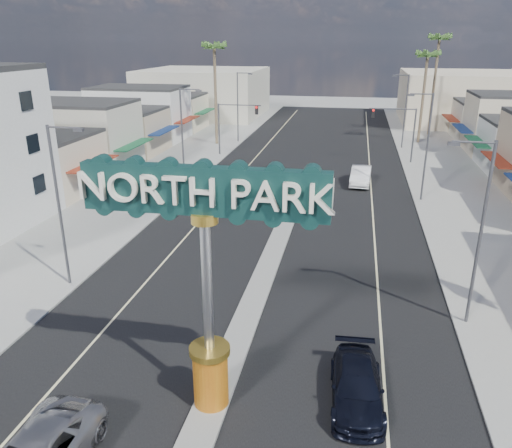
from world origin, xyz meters
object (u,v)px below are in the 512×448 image
at_px(streetlight_l_mid, 184,133).
at_px(car_parked_right, 361,176).
at_px(streetlight_l_far, 239,104).
at_px(suv_right, 357,386).
at_px(palm_left_far, 214,52).
at_px(streetlight_r_far, 404,108).
at_px(palm_right_far, 439,44).
at_px(gateway_sign, 206,264).
at_px(traffic_signal_right, 397,124).
at_px(palm_right_mid, 427,59).
at_px(streetlight_r_near, 478,226).
at_px(streetlight_l_near, 61,199).
at_px(traffic_signal_left, 234,119).
at_px(car_parked_left, 200,194).
at_px(streetlight_r_mid, 426,142).

bearing_deg(streetlight_l_mid, car_parked_right, 14.96).
distance_m(streetlight_l_far, suv_right, 51.38).
xyz_separation_m(palm_left_far, car_parked_right, (18.50, -15.74, -10.65)).
relative_size(streetlight_r_far, palm_right_far, 0.64).
relative_size(gateway_sign, streetlight_l_far, 1.02).
xyz_separation_m(gateway_sign, traffic_signal_right, (9.18, 42.02, -1.65)).
relative_size(streetlight_r_far, palm_right_mid, 0.74).
bearing_deg(palm_right_far, streetlight_r_near, -95.02).
distance_m(streetlight_l_near, streetlight_l_far, 42.00).
bearing_deg(palm_right_mid, palm_left_far, -167.01).
relative_size(gateway_sign, traffic_signal_left, 1.53).
bearing_deg(traffic_signal_left, gateway_sign, -77.67).
relative_size(gateway_sign, palm_right_far, 0.65).
xyz_separation_m(streetlight_r_near, streetlight_r_far, (0.00, 42.00, 0.00)).
xyz_separation_m(car_parked_left, car_parked_right, (13.31, 8.52, 0.09)).
bearing_deg(gateway_sign, streetlight_l_mid, 110.42).
relative_size(streetlight_l_near, car_parked_left, 2.03).
xyz_separation_m(traffic_signal_left, car_parked_right, (14.68, -9.74, -3.43)).
relative_size(gateway_sign, streetlight_l_near, 1.02).
bearing_deg(palm_right_mid, traffic_signal_right, -107.63).
height_order(gateway_sign, palm_right_mid, palm_right_mid).
distance_m(streetlight_r_mid, streetlight_r_far, 22.00).
relative_size(streetlight_l_mid, palm_right_far, 0.64).
bearing_deg(streetlight_l_near, car_parked_left, 80.55).
distance_m(traffic_signal_right, streetlight_r_mid, 14.07).
distance_m(palm_right_mid, car_parked_left, 38.03).
xyz_separation_m(streetlight_l_near, palm_left_far, (-2.57, 40.00, 6.43)).
xyz_separation_m(palm_left_far, palm_right_far, (28.00, 12.00, 0.89)).
bearing_deg(car_parked_left, streetlight_l_far, 99.93).
bearing_deg(car_parked_left, traffic_signal_left, 98.53).
relative_size(gateway_sign, suv_right, 1.91).
height_order(streetlight_l_far, streetlight_r_mid, same).
bearing_deg(traffic_signal_left, suv_right, -70.32).
distance_m(traffic_signal_right, palm_right_mid, 14.10).
bearing_deg(palm_left_far, streetlight_l_mid, -82.69).
bearing_deg(car_parked_right, palm_right_mid, 74.22).
bearing_deg(streetlight_r_far, gateway_sign, -101.78).
bearing_deg(suv_right, streetlight_l_mid, 117.35).
distance_m(gateway_sign, suv_right, 7.61).
bearing_deg(streetlight_r_mid, palm_right_mid, 84.36).
distance_m(streetlight_l_near, streetlight_r_near, 20.87).
relative_size(palm_right_mid, palm_right_far, 0.86).
distance_m(traffic_signal_left, palm_right_mid, 26.01).
distance_m(streetlight_l_mid, streetlight_r_near, 28.90).
distance_m(traffic_signal_left, car_parked_right, 17.95).
height_order(traffic_signal_left, streetlight_r_mid, streetlight_r_mid).
distance_m(streetlight_r_far, suv_right, 49.15).
relative_size(streetlight_l_far, streetlight_r_near, 1.00).
bearing_deg(streetlight_r_near, palm_right_far, 84.98).
xyz_separation_m(suv_right, car_parked_right, (0.13, 30.95, 0.15)).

